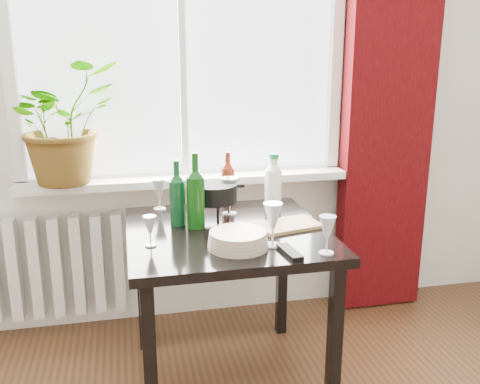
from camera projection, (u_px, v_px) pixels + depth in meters
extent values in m
cube|color=white|center=(181.00, 27.00, 2.69)|extent=(1.72, 0.08, 1.62)
cube|color=white|center=(187.00, 179.00, 2.83)|extent=(1.72, 0.20, 0.04)
cube|color=#330407|center=(390.00, 86.00, 2.91)|extent=(0.50, 0.12, 2.56)
cube|color=silver|center=(46.00, 267.00, 2.82)|extent=(0.80, 0.10, 0.55)
cube|color=black|center=(227.00, 234.00, 2.31)|extent=(0.85, 0.85, 0.04)
cube|color=black|center=(150.00, 367.00, 1.99)|extent=(0.05, 0.05, 0.70)
cube|color=black|center=(142.00, 285.00, 2.68)|extent=(0.05, 0.05, 0.70)
cube|color=black|center=(334.00, 345.00, 2.14)|extent=(0.05, 0.05, 0.70)
cube|color=black|center=(282.00, 272.00, 2.83)|extent=(0.05, 0.05, 0.70)
imported|color=#366A1C|center=(63.00, 123.00, 2.61)|extent=(0.71, 0.70, 0.60)
cylinder|color=beige|center=(238.00, 240.00, 2.09)|extent=(0.30, 0.30, 0.06)
cube|color=black|center=(290.00, 252.00, 2.03)|extent=(0.06, 0.16, 0.02)
cube|color=tan|center=(288.00, 225.00, 2.34)|extent=(0.30, 0.23, 0.01)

